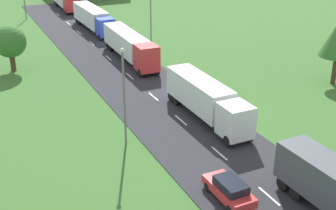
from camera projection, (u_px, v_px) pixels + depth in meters
name	position (u px, v px, depth m)	size (l,w,h in m)	color
road	(227.00, 160.00, 35.72)	(10.00, 140.00, 0.06)	#2B2B30
lane_marking_centre	(242.00, 173.00, 33.99)	(0.16, 124.24, 0.01)	white
truck_second	(206.00, 99.00, 41.92)	(2.52, 12.18, 3.58)	white
truck_third	(130.00, 45.00, 58.28)	(2.77, 14.58, 3.56)	red
truck_fourth	(93.00, 18.00, 72.80)	(2.73, 14.10, 3.54)	blue
car_third	(229.00, 189.00, 30.60)	(1.83, 4.29, 1.56)	red
lamppost_second	(124.00, 92.00, 36.62)	(0.36, 0.36, 8.38)	slate
lamppost_third	(151.00, 15.00, 61.10)	(0.36, 0.36, 9.22)	slate
tree_pine	(10.00, 42.00, 53.98)	(3.90, 3.90, 5.65)	#513823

